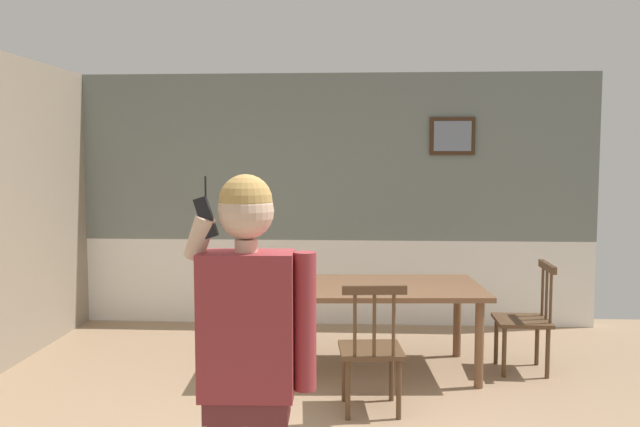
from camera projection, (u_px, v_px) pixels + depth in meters
room_back_partition at (334, 204)px, 7.03m from camera, size 5.47×0.17×2.66m
dining_table at (363, 294)px, 5.46m from camera, size 2.00×1.12×0.73m
chair_near_window at (526, 318)px, 5.48m from camera, size 0.44×0.44×0.91m
chair_by_doorway at (371, 348)px, 4.59m from camera, size 0.47×0.47×0.93m
person_figure at (249, 357)px, 2.63m from camera, size 0.54×0.22×1.71m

